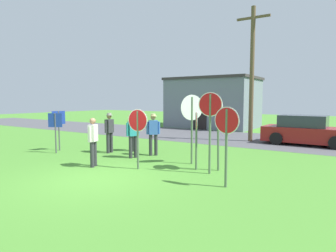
{
  "coord_description": "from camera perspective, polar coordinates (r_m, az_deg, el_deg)",
  "views": [
    {
      "loc": [
        6.32,
        -5.86,
        2.33
      ],
      "look_at": [
        0.19,
        3.49,
        1.3
      ],
      "focal_mm": 31.21,
      "sensor_mm": 36.0,
      "label": 1
    }
  ],
  "objects": [
    {
      "name": "stop_sign_nearest",
      "position": [
        9.69,
        -5.94,
        -0.49
      ],
      "size": [
        0.74,
        0.09,
        2.0
      ],
      "color": "#51664C",
      "rests_on": "ground"
    },
    {
      "name": "person_near_signs",
      "position": [
        12.9,
        -11.37,
        -0.83
      ],
      "size": [
        0.32,
        0.57,
        1.74
      ],
      "color": "#2D2D33",
      "rests_on": "ground"
    },
    {
      "name": "person_in_teal",
      "position": [
        11.62,
        -6.86,
        -1.59
      ],
      "size": [
        0.35,
        0.53,
        1.69
      ],
      "color": "#2D2D33",
      "rests_on": "ground"
    },
    {
      "name": "stop_sign_center_cluster",
      "position": [
        7.77,
        11.35,
        -1.34
      ],
      "size": [
        0.71,
        0.11,
        2.14
      ],
      "color": "#51664C",
      "rests_on": "ground"
    },
    {
      "name": "stop_sign_leaning_left",
      "position": [
        9.55,
        9.83,
        1.09
      ],
      "size": [
        0.53,
        0.55,
        2.42
      ],
      "color": "#51664C",
      "rests_on": "ground"
    },
    {
      "name": "street_asphalt",
      "position": [
        18.05,
        12.47,
        -2.26
      ],
      "size": [
        60.0,
        6.4,
        0.01
      ],
      "primitive_type": "cube",
      "color": "#4C4C51",
      "rests_on": "ground"
    },
    {
      "name": "utility_pole",
      "position": [
        16.82,
        16.07,
        10.15
      ],
      "size": [
        1.8,
        0.24,
        7.29
      ],
      "color": "brown",
      "rests_on": "ground"
    },
    {
      "name": "parked_car_on_street",
      "position": [
        16.53,
        25.44,
        -0.95
      ],
      "size": [
        4.33,
        2.07,
        1.51
      ],
      "color": "maroon",
      "rests_on": "ground"
    },
    {
      "name": "person_in_dark_shirt",
      "position": [
        10.36,
        -14.41,
        -2.55
      ],
      "size": [
        0.35,
        0.53,
        1.69
      ],
      "color": "#2D2D33",
      "rests_on": "ground"
    },
    {
      "name": "stop_sign_leaning_right",
      "position": [
        10.42,
        4.68,
        1.95
      ],
      "size": [
        0.46,
        0.79,
        2.49
      ],
      "color": "#51664C",
      "rests_on": "ground"
    },
    {
      "name": "building_background",
      "position": [
        24.61,
        8.79,
        4.55
      ],
      "size": [
        7.01,
        4.92,
        4.09
      ],
      "color": "slate",
      "rests_on": "ground"
    },
    {
      "name": "info_panel_middle",
      "position": [
        13.42,
        -21.15,
        0.06
      ],
      "size": [
        0.52,
        0.34,
        1.73
      ],
      "color": "#4C4C51",
      "rests_on": "ground"
    },
    {
      "name": "stop_sign_far_back",
      "position": [
        9.08,
        8.22,
        1.48
      ],
      "size": [
        0.74,
        0.15,
        2.54
      ],
      "color": "#51664C",
      "rests_on": "ground"
    },
    {
      "name": "person_with_sunhat",
      "position": [
        12.04,
        -2.91,
        -1.16
      ],
      "size": [
        0.44,
        0.42,
        1.74
      ],
      "color": "#2D2D33",
      "rests_on": "ground"
    },
    {
      "name": "stop_sign_low_front",
      "position": [
        9.59,
        5.55,
        -0.96
      ],
      "size": [
        0.33,
        0.55,
        1.94
      ],
      "color": "#51664C",
      "rests_on": "ground"
    },
    {
      "name": "info_panel_leftmost",
      "position": [
        14.07,
        -20.55,
        0.5
      ],
      "size": [
        0.17,
        0.59,
        1.8
      ],
      "color": "#4C4C51",
      "rests_on": "ground"
    },
    {
      "name": "ground_plane",
      "position": [
        8.93,
        -13.65,
        -10.01
      ],
      "size": [
        80.0,
        80.0,
        0.0
      ],
      "primitive_type": "plane",
      "color": "#47842D"
    },
    {
      "name": "person_holding_notes",
      "position": [
        13.13,
        -6.44,
        -0.65
      ],
      "size": [
        0.32,
        0.57,
        1.74
      ],
      "color": "#2D2D33",
      "rests_on": "ground"
    }
  ]
}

